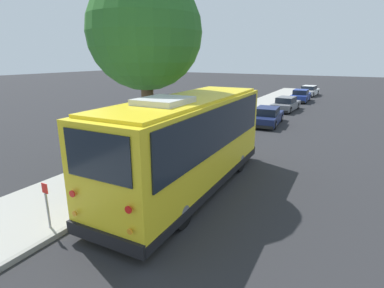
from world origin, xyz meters
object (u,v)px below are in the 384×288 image
object	(u,v)px
street_tree	(146,25)
sign_post_near	(47,205)
fire_hydrant	(213,131)
shuttle_bus	(189,139)
parked_sedan_white	(309,91)
parked_sedan_gray	(286,104)
sign_post_far	(104,179)
parked_sedan_blue	(301,96)
parked_sedan_navy	(267,116)

from	to	relation	value
street_tree	sign_post_near	xyz separation A→B (m)	(-5.39, -0.45, -5.08)
sign_post_near	fire_hydrant	distance (m)	11.10
shuttle_bus	parked_sedan_white	bearing A→B (deg)	-0.66
parked_sedan_gray	street_tree	world-z (taller)	street_tree
shuttle_bus	sign_post_far	xyz separation A→B (m)	(-2.26, 1.96, -1.08)
parked_sedan_white	street_tree	world-z (taller)	street_tree
parked_sedan_blue	fire_hydrant	size ratio (longest dim) A/B	5.43
sign_post_near	parked_sedan_white	bearing A→B (deg)	-2.39
parked_sedan_gray	sign_post_near	bearing A→B (deg)	179.76
parked_sedan_blue	parked_sedan_white	size ratio (longest dim) A/B	0.95
fire_hydrant	parked_sedan_white	bearing A→B (deg)	-3.79
parked_sedan_white	fire_hydrant	bearing A→B (deg)	-179.29
parked_sedan_gray	parked_sedan_navy	bearing A→B (deg)	-176.27
sign_post_far	parked_sedan_navy	bearing A→B (deg)	-5.67
parked_sedan_navy	parked_sedan_gray	world-z (taller)	parked_sedan_gray
parked_sedan_navy	parked_sedan_white	bearing A→B (deg)	-4.56
shuttle_bus	parked_sedan_white	size ratio (longest dim) A/B	1.95
shuttle_bus	fire_hydrant	size ratio (longest dim) A/B	11.13
parked_sedan_white	street_tree	size ratio (longest dim) A/B	0.55
fire_hydrant	parked_sedan_gray	bearing A→B (deg)	-7.14
parked_sedan_navy	street_tree	size ratio (longest dim) A/B	0.55
parked_sedan_gray	sign_post_near	size ratio (longest dim) A/B	3.49
sign_post_near	fire_hydrant	size ratio (longest dim) A/B	1.63
sign_post_far	fire_hydrant	bearing A→B (deg)	1.00
parked_sedan_gray	parked_sedan_white	xyz separation A→B (m)	(12.85, -0.12, 0.00)
fire_hydrant	sign_post_far	bearing A→B (deg)	-179.00
street_tree	sign_post_far	distance (m)	6.05
parked_sedan_navy	fire_hydrant	xyz separation A→B (m)	(-5.77, 1.62, -0.03)
parked_sedan_white	sign_post_near	bearing A→B (deg)	-177.89
parked_sedan_gray	parked_sedan_blue	xyz separation A→B (m)	(6.71, -0.13, 0.04)
shuttle_bus	fire_hydrant	xyz separation A→B (m)	(6.70, 2.11, -1.35)
parked_sedan_white	sign_post_near	distance (m)	36.37
shuttle_bus	sign_post_far	distance (m)	3.18
street_tree	sign_post_near	distance (m)	7.42
street_tree	sign_post_far	world-z (taller)	street_tree
parked_sedan_gray	parked_sedan_white	size ratio (longest dim) A/B	1.00
parked_sedan_blue	sign_post_far	xyz separation A→B (m)	(-28.06, 1.53, 0.21)
parked_sedan_gray	fire_hydrant	xyz separation A→B (m)	(-12.39, 1.55, -0.03)
shuttle_bus	sign_post_near	world-z (taller)	shuttle_bus
parked_sedan_white	parked_sedan_gray	bearing A→B (deg)	-176.02
parked_sedan_blue	sign_post_far	bearing A→B (deg)	175.57
parked_sedan_white	sign_post_far	xyz separation A→B (m)	(-34.20, 1.51, 0.24)
shuttle_bus	parked_sedan_white	xyz separation A→B (m)	(31.94, 0.44, -1.32)
parked_sedan_white	sign_post_near	xyz separation A→B (m)	(-36.34, 1.51, 0.25)
parked_sedan_navy	shuttle_bus	bearing A→B (deg)	177.87
parked_sedan_white	sign_post_far	world-z (taller)	sign_post_far
parked_sedan_white	fire_hydrant	distance (m)	25.29
parked_sedan_gray	street_tree	distance (m)	18.96
parked_sedan_navy	sign_post_far	distance (m)	14.81
street_tree	sign_post_far	size ratio (longest dim) A/B	6.43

